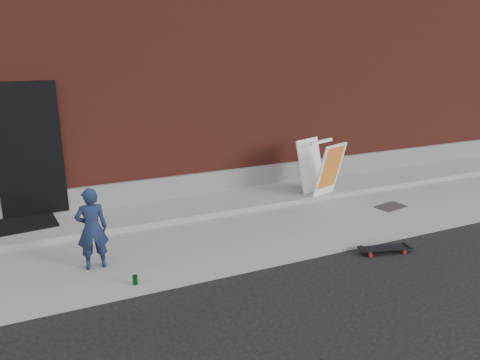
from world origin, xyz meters
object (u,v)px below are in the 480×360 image
skateboard (385,248)px  soda_can (135,280)px  pizza_sign (321,167)px  child (92,229)px

skateboard → soda_can: 3.79m
pizza_sign → soda_can: 4.54m
child → skateboard: 4.35m
pizza_sign → soda_can: (-4.08, -1.93, -0.57)m
skateboard → pizza_sign: 2.39m
child → pizza_sign: bearing=-163.2°
child → soda_can: child is taller
child → skateboard: bearing=167.5°
skateboard → soda_can: (-3.78, 0.34, 0.14)m
skateboard → soda_can: size_ratio=6.62×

